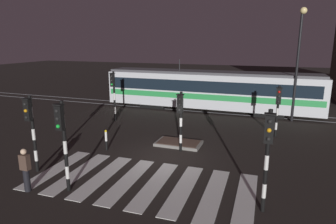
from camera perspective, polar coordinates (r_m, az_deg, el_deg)
name	(u,v)px	position (r m, az deg, el deg)	size (l,w,h in m)	color
ground_plane	(165,157)	(14.76, -0.54, -8.77)	(120.00, 120.00, 0.00)	black
rail_near	(209,112)	(24.07, 7.86, -0.05)	(80.00, 0.12, 0.03)	#59595E
rail_far	(212,109)	(25.44, 8.54, 0.66)	(80.00, 0.12, 0.03)	#59595E
crosswalk_zebra	(141,182)	(12.38, -5.22, -13.37)	(9.07, 4.43, 0.02)	silver
traffic_island	(179,143)	(16.46, 2.08, -6.06)	(2.47, 1.44, 0.18)	slate
traffic_light_corner_near_left	(31,123)	(13.75, -25.01, -1.88)	(0.36, 0.42, 3.41)	black
traffic_light_corner_far_left	(113,89)	(21.18, -10.51, 4.45)	(0.36, 0.42, 3.56)	black
traffic_light_corner_far_right	(278,104)	(18.41, 20.50, 1.49)	(0.36, 0.42, 3.09)	black
traffic_light_corner_near_right	(268,147)	(9.94, 18.71, -6.39)	(0.36, 0.42, 3.53)	black
traffic_light_median_centre	(180,113)	(14.90, 2.42, -0.19)	(0.36, 0.42, 3.14)	black
traffic_light_kerb_mid_left	(62,133)	(11.43, -19.74, -3.92)	(0.36, 0.42, 3.53)	black
street_lamp_trackside_right	(299,53)	(22.19, 23.93, 10.42)	(0.44, 1.21, 7.72)	black
tram	(209,90)	(24.44, 8.02, 4.30)	(17.46, 2.58, 4.15)	silver
pedestrian_waiting_at_kerb	(26,170)	(12.55, -25.81, -10.01)	(0.36, 0.24, 1.71)	black
bollard_island_edge	(106,140)	(15.86, -11.86, -5.32)	(0.12, 0.12, 1.11)	black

